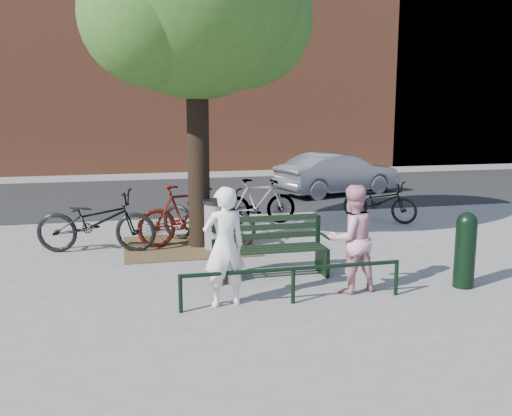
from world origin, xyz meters
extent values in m
plane|color=gray|center=(0.00, 0.00, 0.00)|extent=(90.00, 90.00, 0.00)
cube|color=brown|center=(-1.00, 2.20, 0.01)|extent=(2.40, 2.00, 0.02)
cube|color=black|center=(0.00, 8.50, 0.01)|extent=(40.00, 7.00, 0.01)
cube|color=brown|center=(0.00, 16.00, 6.00)|extent=(45.00, 4.00, 12.00)
cube|color=brown|center=(14.00, 16.00, 7.00)|extent=(10.00, 4.00, 14.00)
cube|color=black|center=(-0.84, 0.00, 0.23)|extent=(0.06, 0.52, 0.45)
cube|color=black|center=(-0.84, 0.23, 0.67)|extent=(0.06, 0.06, 0.44)
cylinder|color=black|center=(-0.84, -0.10, 0.63)|extent=(0.04, 0.36, 0.04)
cube|color=black|center=(0.84, 0.00, 0.23)|extent=(0.06, 0.52, 0.45)
cube|color=black|center=(0.84, 0.23, 0.67)|extent=(0.06, 0.06, 0.44)
cylinder|color=black|center=(0.84, -0.10, 0.63)|extent=(0.04, 0.36, 0.04)
cube|color=black|center=(0.00, 0.00, 0.45)|extent=(1.64, 0.46, 0.04)
cube|color=black|center=(0.00, 0.23, 0.74)|extent=(1.64, 0.03, 0.47)
cylinder|color=black|center=(-1.50, -1.20, 0.25)|extent=(0.06, 0.06, 0.50)
cylinder|color=black|center=(0.00, -1.20, 0.25)|extent=(0.06, 0.06, 0.50)
cylinder|color=black|center=(1.50, -1.20, 0.25)|extent=(0.06, 0.06, 0.50)
cylinder|color=black|center=(0.00, -1.20, 0.48)|extent=(3.00, 0.06, 0.06)
cylinder|color=black|center=(-0.80, 2.20, 1.90)|extent=(0.40, 0.40, 3.80)
sphere|color=#2E5319|center=(0.10, 2.50, 4.20)|extent=(2.60, 2.60, 2.60)
sphere|color=#2E5319|center=(-1.60, 1.80, 4.10)|extent=(2.40, 2.40, 2.40)
imported|color=white|center=(-0.90, -1.05, 0.80)|extent=(0.65, 0.50, 1.59)
imported|color=pink|center=(0.95, -0.89, 0.77)|extent=(0.82, 0.67, 1.53)
cylinder|color=black|center=(2.63, -1.09, 0.48)|extent=(0.30, 0.30, 0.96)
sphere|color=black|center=(2.63, -1.09, 0.96)|extent=(0.30, 0.30, 0.30)
cylinder|color=gray|center=(-0.55, 1.90, 0.43)|extent=(0.41, 0.41, 0.86)
cylinder|color=black|center=(-0.55, 1.90, 0.89)|extent=(0.45, 0.45, 0.06)
imported|color=black|center=(-2.66, 2.20, 0.56)|extent=(2.24, 1.17, 1.12)
imported|color=#4E130B|center=(-1.02, 2.39, 0.58)|extent=(2.00, 1.03, 1.16)
imported|color=black|center=(-0.61, 2.39, 0.54)|extent=(2.03, 1.85, 1.07)
imported|color=gray|center=(0.72, 3.84, 0.51)|extent=(1.73, 0.57, 1.03)
imported|color=black|center=(3.49, 3.58, 0.46)|extent=(1.67, 1.66, 0.92)
imported|color=gray|center=(3.95, 7.43, 0.62)|extent=(3.96, 2.36, 1.23)
camera|label=1|loc=(-2.14, -8.19, 2.64)|focal=40.00mm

